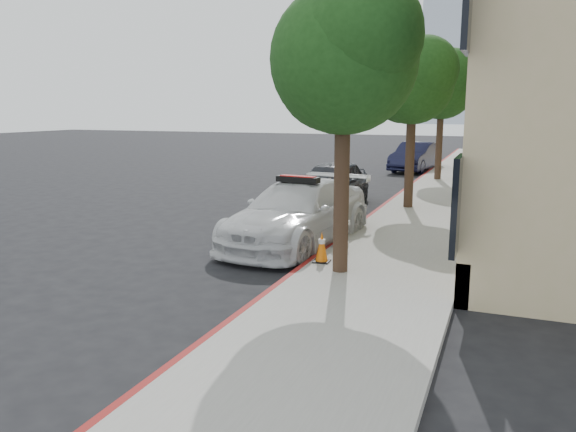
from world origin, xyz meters
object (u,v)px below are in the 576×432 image
(police_car, at_px, (298,213))
(traffic_cone, at_px, (322,247))
(parked_car_far, at_px, (416,157))
(fire_hydrant, at_px, (341,227))
(parked_car_mid, at_px, (332,184))

(police_car, distance_m, traffic_cone, 2.29)
(parked_car_far, height_order, traffic_cone, parked_car_far)
(traffic_cone, bearing_deg, fire_hydrant, 90.00)
(parked_car_mid, distance_m, fire_hydrant, 6.12)
(parked_car_far, bearing_deg, fire_hydrant, -78.61)
(traffic_cone, bearing_deg, parked_car_mid, 105.43)
(parked_car_far, relative_size, traffic_cone, 7.18)
(fire_hydrant, relative_size, traffic_cone, 1.43)
(parked_car_mid, xyz_separation_m, fire_hydrant, (2.00, -5.78, -0.20))
(fire_hydrant, height_order, traffic_cone, fire_hydrant)
(fire_hydrant, bearing_deg, parked_car_mid, 85.32)
(parked_car_mid, bearing_deg, parked_car_far, 83.86)
(parked_car_mid, bearing_deg, traffic_cone, -76.85)
(fire_hydrant, bearing_deg, parked_car_far, 69.79)
(police_car, xyz_separation_m, parked_car_mid, (-0.75, 5.35, 0.01))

